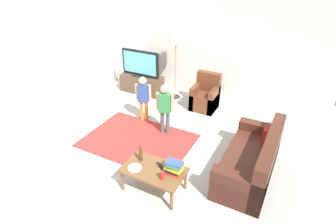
% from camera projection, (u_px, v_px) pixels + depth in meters
% --- Properties ---
extents(ground, '(7.80, 7.80, 0.00)m').
position_uv_depth(ground, '(154.00, 154.00, 5.44)').
color(ground, '#B2ADA3').
extents(wall_back, '(6.00, 0.12, 2.70)m').
position_uv_depth(wall_back, '(212.00, 47.00, 7.08)').
color(wall_back, silver).
rests_on(wall_back, ground).
extents(wall_left, '(0.12, 6.00, 2.70)m').
position_uv_depth(wall_left, '(32.00, 64.00, 5.98)').
color(wall_left, silver).
rests_on(wall_left, ground).
extents(area_rug, '(2.20, 1.60, 0.01)m').
position_uv_depth(area_rug, '(138.00, 140.00, 5.84)').
color(area_rug, '#9E2D28').
rests_on(area_rug, ground).
extents(tv_stand, '(1.20, 0.44, 0.50)m').
position_uv_depth(tv_stand, '(142.00, 84.00, 7.78)').
color(tv_stand, '#4C3828').
rests_on(tv_stand, ground).
extents(tv, '(1.10, 0.28, 0.71)m').
position_uv_depth(tv, '(140.00, 64.00, 7.47)').
color(tv, black).
rests_on(tv, tv_stand).
extents(couch, '(0.80, 1.80, 0.86)m').
position_uv_depth(couch, '(254.00, 162.00, 4.79)').
color(couch, '#472319').
rests_on(couch, ground).
extents(armchair, '(0.60, 0.60, 0.90)m').
position_uv_depth(armchair, '(205.00, 97.00, 6.95)').
color(armchair, brown).
rests_on(armchair, ground).
extents(floor_lamp, '(0.36, 0.36, 1.78)m').
position_uv_depth(floor_lamp, '(176.00, 41.00, 6.87)').
color(floor_lamp, '#262626').
rests_on(floor_lamp, ground).
extents(child_near_tv, '(0.35, 0.19, 1.08)m').
position_uv_depth(child_near_tv, '(143.00, 95.00, 6.25)').
color(child_near_tv, orange).
rests_on(child_near_tv, ground).
extents(child_center, '(0.38, 0.18, 1.13)m').
position_uv_depth(child_center, '(165.00, 105.00, 5.77)').
color(child_center, '#4C4C59').
rests_on(child_center, ground).
extents(coffee_table, '(1.00, 0.60, 0.42)m').
position_uv_depth(coffee_table, '(154.00, 172.00, 4.46)').
color(coffee_table, brown).
rests_on(coffee_table, ground).
extents(book_stack, '(0.28, 0.25, 0.20)m').
position_uv_depth(book_stack, '(174.00, 167.00, 4.33)').
color(book_stack, red).
rests_on(book_stack, coffee_table).
extents(bottle, '(0.06, 0.06, 0.30)m').
position_uv_depth(bottle, '(141.00, 154.00, 4.57)').
color(bottle, '#4C3319').
rests_on(bottle, coffee_table).
extents(tv_remote, '(0.17, 0.13, 0.02)m').
position_uv_depth(tv_remote, '(160.00, 165.00, 4.50)').
color(tv_remote, black).
rests_on(tv_remote, coffee_table).
extents(soda_can, '(0.07, 0.07, 0.12)m').
position_uv_depth(soda_can, '(162.00, 175.00, 4.22)').
color(soda_can, red).
rests_on(soda_can, coffee_table).
extents(plate, '(0.22, 0.22, 0.02)m').
position_uv_depth(plate, '(135.00, 168.00, 4.45)').
color(plate, white).
rests_on(plate, coffee_table).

